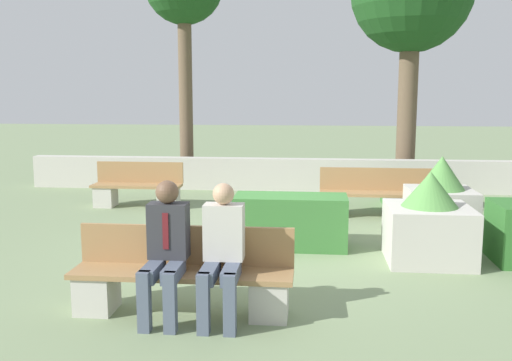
# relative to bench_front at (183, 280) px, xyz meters

# --- Properties ---
(ground_plane) EXTENTS (60.00, 60.00, 0.00)m
(ground_plane) POSITION_rel_bench_front_xyz_m (0.64, 2.28, -0.33)
(ground_plane) COLOR gray
(perimeter_wall) EXTENTS (11.46, 0.30, 0.71)m
(perimeter_wall) POSITION_rel_bench_front_xyz_m (0.64, 7.19, 0.02)
(perimeter_wall) COLOR beige
(perimeter_wall) RESTS_ON ground_plane
(bench_front) EXTENTS (2.18, 0.49, 0.83)m
(bench_front) POSITION_rel_bench_front_xyz_m (0.00, 0.00, 0.00)
(bench_front) COLOR #A37A4C
(bench_front) RESTS_ON ground_plane
(bench_left_side) EXTENTS (2.05, 0.49, 0.83)m
(bench_left_side) POSITION_rel_bench_front_xyz_m (2.42, 4.66, -0.00)
(bench_left_side) COLOR #A37A4C
(bench_left_side) RESTS_ON ground_plane
(bench_right_side) EXTENTS (1.69, 0.49, 0.83)m
(bench_right_side) POSITION_rel_bench_front_xyz_m (-2.04, 5.10, -0.02)
(bench_right_side) COLOR #A37A4C
(bench_right_side) RESTS_ON ground_plane
(person_seated_man) EXTENTS (0.38, 0.63, 1.33)m
(person_seated_man) POSITION_rel_bench_front_xyz_m (-0.12, -0.14, 0.40)
(person_seated_man) COLOR #515B70
(person_seated_man) RESTS_ON ground_plane
(person_seated_woman) EXTENTS (0.38, 0.63, 1.31)m
(person_seated_woman) POSITION_rel_bench_front_xyz_m (0.42, -0.14, 0.38)
(person_seated_woman) COLOR #515B70
(person_seated_woman) RESTS_ON ground_plane
(hedge_block_near_left) EXTENTS (1.24, 0.85, 0.66)m
(hedge_block_near_left) POSITION_rel_bench_front_xyz_m (3.24, 5.70, -0.00)
(hedge_block_near_left) COLOR #3D7A38
(hedge_block_near_left) RESTS_ON ground_plane
(hedge_block_near_right) EXTENTS (1.56, 0.67, 0.74)m
(hedge_block_near_right) POSITION_rel_bench_front_xyz_m (0.96, 2.51, 0.04)
(hedge_block_near_right) COLOR #3D7A38
(hedge_block_near_right) RESTS_ON ground_plane
(planter_corner_left) EXTENTS (1.05, 1.05, 1.17)m
(planter_corner_left) POSITION_rel_bench_front_xyz_m (2.75, 2.02, 0.16)
(planter_corner_left) COLOR beige
(planter_corner_left) RESTS_ON ground_plane
(planter_corner_right) EXTENTS (0.98, 0.98, 1.21)m
(planter_corner_right) POSITION_rel_bench_front_xyz_m (3.21, 3.49, 0.18)
(planter_corner_right) COLOR beige
(planter_corner_right) RESTS_ON ground_plane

